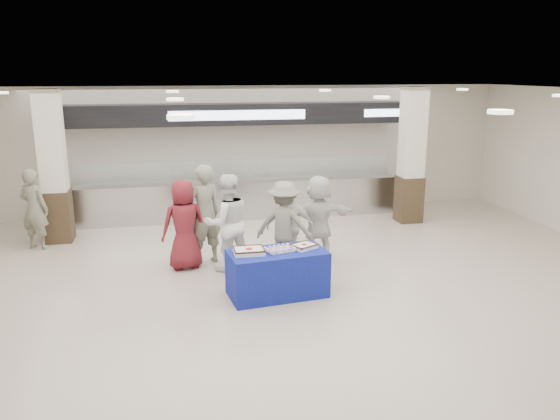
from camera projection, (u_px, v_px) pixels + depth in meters
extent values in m
plane|color=beige|center=(282.00, 305.00, 8.53)|extent=(14.00, 14.00, 0.00)
cube|color=silver|center=(238.00, 199.00, 13.55)|extent=(8.00, 0.80, 0.90)
cube|color=silver|center=(238.00, 181.00, 13.43)|extent=(8.00, 0.85, 0.04)
cube|color=white|center=(239.00, 170.00, 13.07)|extent=(7.60, 0.02, 0.50)
cube|color=black|center=(236.00, 114.00, 13.03)|extent=(8.40, 0.70, 0.50)
cube|color=white|center=(238.00, 115.00, 12.69)|extent=(3.20, 0.03, 0.22)
cube|color=white|center=(391.00, 113.00, 13.42)|extent=(1.40, 0.03, 0.18)
cube|color=#342617|center=(58.00, 216.00, 11.61)|extent=(0.55, 0.55, 1.10)
cube|color=silver|center=(51.00, 141.00, 11.21)|extent=(0.50, 0.50, 2.10)
cube|color=#342617|center=(409.00, 199.00, 13.16)|extent=(0.55, 0.55, 1.10)
cube|color=silver|center=(413.00, 132.00, 12.76)|extent=(0.50, 0.50, 2.10)
cube|color=navy|center=(277.00, 273.00, 8.81)|extent=(1.64, 0.97, 0.75)
cube|color=white|center=(249.00, 251.00, 8.60)|extent=(0.48, 0.37, 0.07)
cube|color=#452613|center=(249.00, 248.00, 8.59)|extent=(0.48, 0.37, 0.02)
cylinder|color=#A12117|center=(249.00, 249.00, 8.59)|extent=(0.11, 0.11, 0.01)
cube|color=white|center=(304.00, 246.00, 8.86)|extent=(0.48, 0.45, 0.06)
cube|color=#452613|center=(304.00, 244.00, 8.85)|extent=(0.48, 0.45, 0.02)
cylinder|color=#A12117|center=(304.00, 244.00, 8.85)|extent=(0.12, 0.12, 0.01)
cube|color=#B0B1B5|center=(280.00, 251.00, 8.72)|extent=(0.47, 0.40, 0.02)
imported|color=maroon|center=(184.00, 224.00, 9.93)|extent=(0.92, 0.71, 1.67)
imported|color=slate|center=(204.00, 215.00, 10.17)|extent=(0.81, 0.68, 1.89)
imported|color=white|center=(227.00, 223.00, 9.83)|extent=(0.99, 0.85, 1.78)
imported|color=white|center=(290.00, 226.00, 10.15)|extent=(0.92, 0.49, 1.49)
imported|color=slate|center=(284.00, 225.00, 9.98)|extent=(1.21, 0.99, 1.63)
imported|color=white|center=(318.00, 218.00, 10.40)|extent=(1.57, 0.62, 1.66)
imported|color=slate|center=(34.00, 209.00, 11.04)|extent=(0.72, 0.62, 1.67)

